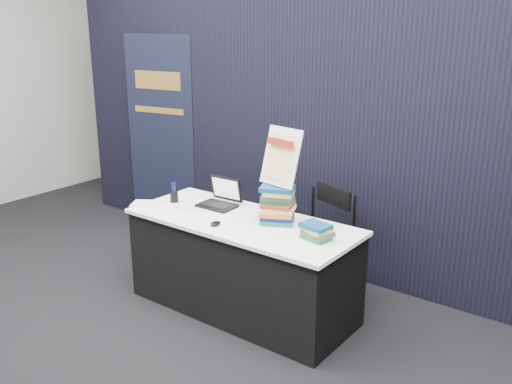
% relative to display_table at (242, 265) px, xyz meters
% --- Properties ---
extents(floor, '(8.00, 8.00, 0.00)m').
position_rel_display_table_xyz_m(floor, '(0.00, -0.55, -0.38)').
color(floor, black).
rests_on(floor, ground).
extents(wall_back, '(8.00, 0.02, 3.50)m').
position_rel_display_table_xyz_m(wall_back, '(0.00, 3.45, 1.37)').
color(wall_back, '#ACAAA3').
rests_on(wall_back, floor).
extents(drape_partition, '(6.00, 0.08, 2.40)m').
position_rel_display_table_xyz_m(drape_partition, '(0.00, 1.05, 0.82)').
color(drape_partition, black).
rests_on(drape_partition, floor).
extents(display_table, '(1.80, 0.75, 0.75)m').
position_rel_display_table_xyz_m(display_table, '(0.00, 0.00, 0.00)').
color(display_table, black).
rests_on(display_table, floor).
extents(laptop, '(0.31, 0.25, 0.23)m').
position_rel_display_table_xyz_m(laptop, '(-0.35, 0.15, 0.43)').
color(laptop, black).
rests_on(laptop, display_table).
extents(mouse, '(0.07, 0.11, 0.03)m').
position_rel_display_table_xyz_m(mouse, '(-0.08, -0.21, 0.39)').
color(mouse, black).
rests_on(mouse, display_table).
extents(brochure_left, '(0.32, 0.29, 0.00)m').
position_rel_display_table_xyz_m(brochure_left, '(-0.86, -0.17, 0.38)').
color(brochure_left, white).
rests_on(brochure_left, display_table).
extents(brochure_mid, '(0.33, 0.26, 0.00)m').
position_rel_display_table_xyz_m(brochure_mid, '(-0.58, -0.24, 0.38)').
color(brochure_mid, white).
rests_on(brochure_mid, display_table).
extents(brochure_right, '(0.33, 0.26, 0.00)m').
position_rel_display_table_xyz_m(brochure_right, '(-0.46, 0.01, 0.38)').
color(brochure_right, silver).
rests_on(brochure_right, display_table).
extents(pen_cup, '(0.08, 0.08, 0.08)m').
position_rel_display_table_xyz_m(pen_cup, '(-0.71, -0.00, 0.42)').
color(pen_cup, black).
rests_on(pen_cup, display_table).
extents(book_stack_tall, '(0.28, 0.25, 0.28)m').
position_rel_display_table_xyz_m(book_stack_tall, '(0.25, 0.11, 0.52)').
color(book_stack_tall, '#196059').
rests_on(book_stack_tall, display_table).
extents(book_stack_short, '(0.23, 0.19, 0.11)m').
position_rel_display_table_xyz_m(book_stack_short, '(0.65, -0.00, 0.43)').
color(book_stack_short, '#1D6E31').
rests_on(book_stack_short, display_table).
extents(info_sign, '(0.34, 0.18, 0.44)m').
position_rel_display_table_xyz_m(info_sign, '(0.25, 0.14, 0.87)').
color(info_sign, black).
rests_on(info_sign, book_stack_tall).
extents(pullup_banner, '(0.87, 0.24, 2.05)m').
position_rel_display_table_xyz_m(pullup_banner, '(-1.84, 0.95, 0.53)').
color(pullup_banner, black).
rests_on(pullup_banner, floor).
extents(stacking_chair, '(0.52, 0.53, 0.90)m').
position_rel_display_table_xyz_m(stacking_chair, '(0.37, 0.58, 0.13)').
color(stacking_chair, black).
rests_on(stacking_chair, floor).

